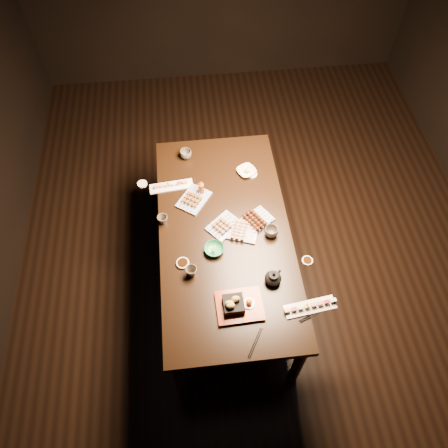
{
  "coord_description": "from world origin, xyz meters",
  "views": [
    {
      "loc": [
        -0.48,
        -1.88,
        3.25
      ],
      "look_at": [
        -0.29,
        -0.19,
        0.77
      ],
      "focal_mm": 35.0,
      "sensor_mm": 36.0,
      "label": 1
    }
  ],
  "objects_px": {
    "tempura_tray": "(240,303)",
    "teacup_far_left": "(163,220)",
    "teapot": "(273,277)",
    "yakitori_plate_left": "(194,198)",
    "condiment_bottle": "(201,187)",
    "yakitori_plate_right": "(242,231)",
    "edamame_bowl_green": "(214,249)",
    "edamame_bowl_cream": "(246,171)",
    "teacup_mid_right": "(271,232)",
    "teacup_far_right": "(186,154)",
    "sushi_platter_far": "(171,185)",
    "yakitori_plate_center": "(224,224)",
    "teacup_near_left": "(191,271)",
    "sushi_platter_near": "(310,306)",
    "dining_table": "(225,259)"
  },
  "relations": [
    {
      "from": "teacup_far_right",
      "to": "condiment_bottle",
      "type": "relative_size",
      "value": 0.68
    },
    {
      "from": "yakitori_plate_right",
      "to": "condiment_bottle",
      "type": "xyz_separation_m",
      "value": [
        -0.25,
        0.38,
        0.04
      ]
    },
    {
      "from": "yakitori_plate_left",
      "to": "edamame_bowl_cream",
      "type": "bearing_deg",
      "value": -26.34
    },
    {
      "from": "teacup_near_left",
      "to": "sushi_platter_near",
      "type": "bearing_deg",
      "value": -23.8
    },
    {
      "from": "edamame_bowl_green",
      "to": "tempura_tray",
      "type": "xyz_separation_m",
      "value": [
        0.12,
        -0.41,
        0.03
      ]
    },
    {
      "from": "yakitori_plate_left",
      "to": "teapot",
      "type": "relative_size",
      "value": 1.88
    },
    {
      "from": "teacup_near_left",
      "to": "teacup_far_left",
      "type": "bearing_deg",
      "value": 111.69
    },
    {
      "from": "edamame_bowl_green",
      "to": "teacup_near_left",
      "type": "distance_m",
      "value": 0.22
    },
    {
      "from": "yakitori_plate_left",
      "to": "teacup_far_left",
      "type": "bearing_deg",
      "value": 163.1
    },
    {
      "from": "yakitori_plate_right",
      "to": "teacup_near_left",
      "type": "distance_m",
      "value": 0.46
    },
    {
      "from": "edamame_bowl_cream",
      "to": "teacup_mid_right",
      "type": "xyz_separation_m",
      "value": [
        0.09,
        -0.57,
        0.02
      ]
    },
    {
      "from": "tempura_tray",
      "to": "teacup_mid_right",
      "type": "bearing_deg",
      "value": 58.97
    },
    {
      "from": "yakitori_plate_right",
      "to": "teacup_far_right",
      "type": "bearing_deg",
      "value": 133.75
    },
    {
      "from": "teapot",
      "to": "teacup_mid_right",
      "type": "bearing_deg",
      "value": 42.24
    },
    {
      "from": "yakitori_plate_center",
      "to": "yakitori_plate_right",
      "type": "height_order",
      "value": "yakitori_plate_center"
    },
    {
      "from": "edamame_bowl_green",
      "to": "teacup_far_left",
      "type": "bearing_deg",
      "value": 140.65
    },
    {
      "from": "sushi_platter_near",
      "to": "yakitori_plate_center",
      "type": "xyz_separation_m",
      "value": [
        -0.46,
        0.66,
        0.01
      ]
    },
    {
      "from": "teapot",
      "to": "teacup_far_left",
      "type": "bearing_deg",
      "value": 101.99
    },
    {
      "from": "teapot",
      "to": "teacup_near_left",
      "type": "bearing_deg",
      "value": 128.16
    },
    {
      "from": "edamame_bowl_green",
      "to": "teacup_far_left",
      "type": "relative_size",
      "value": 1.82
    },
    {
      "from": "yakitori_plate_center",
      "to": "yakitori_plate_left",
      "type": "xyz_separation_m",
      "value": [
        -0.19,
        0.25,
        0.0
      ]
    },
    {
      "from": "edamame_bowl_cream",
      "to": "teacup_near_left",
      "type": "xyz_separation_m",
      "value": [
        -0.47,
        -0.82,
        0.02
      ]
    },
    {
      "from": "sushi_platter_far",
      "to": "condiment_bottle",
      "type": "distance_m",
      "value": 0.24
    },
    {
      "from": "teacup_far_left",
      "to": "teacup_mid_right",
      "type": "bearing_deg",
      "value": -14.13
    },
    {
      "from": "tempura_tray",
      "to": "teacup_far_left",
      "type": "relative_size",
      "value": 3.99
    },
    {
      "from": "sushi_platter_far",
      "to": "teacup_near_left",
      "type": "relative_size",
      "value": 4.3
    },
    {
      "from": "teacup_far_right",
      "to": "sushi_platter_near",
      "type": "bearing_deg",
      "value": -63.08
    },
    {
      "from": "sushi_platter_far",
      "to": "teacup_far_right",
      "type": "xyz_separation_m",
      "value": [
        0.13,
        0.28,
        0.02
      ]
    },
    {
      "from": "sushi_platter_far",
      "to": "condiment_bottle",
      "type": "relative_size",
      "value": 2.4
    },
    {
      "from": "teacup_far_right",
      "to": "edamame_bowl_green",
      "type": "bearing_deg",
      "value": -81.23
    },
    {
      "from": "dining_table",
      "to": "yakitori_plate_left",
      "type": "relative_size",
      "value": 7.56
    },
    {
      "from": "teapot",
      "to": "yakitori_plate_left",
      "type": "bearing_deg",
      "value": 82.81
    },
    {
      "from": "sushi_platter_near",
      "to": "dining_table",
      "type": "bearing_deg",
      "value": 119.74
    },
    {
      "from": "yakitori_plate_left",
      "to": "tempura_tray",
      "type": "relative_size",
      "value": 0.83
    },
    {
      "from": "sushi_platter_far",
      "to": "edamame_bowl_green",
      "type": "bearing_deg",
      "value": 108.65
    },
    {
      "from": "sushi_platter_near",
      "to": "tempura_tray",
      "type": "relative_size",
      "value": 1.13
    },
    {
      "from": "yakitori_plate_center",
      "to": "yakitori_plate_right",
      "type": "relative_size",
      "value": 1.05
    },
    {
      "from": "teacup_far_right",
      "to": "condiment_bottle",
      "type": "xyz_separation_m",
      "value": [
        0.09,
        -0.37,
        0.03
      ]
    },
    {
      "from": "dining_table",
      "to": "yakitori_plate_center",
      "type": "distance_m",
      "value": 0.41
    },
    {
      "from": "yakitori_plate_left",
      "to": "teacup_far_left",
      "type": "relative_size",
      "value": 3.32
    },
    {
      "from": "yakitori_plate_right",
      "to": "teacup_mid_right",
      "type": "xyz_separation_m",
      "value": [
        0.19,
        -0.04,
        0.01
      ]
    },
    {
      "from": "yakitori_plate_center",
      "to": "teacup_mid_right",
      "type": "distance_m",
      "value": 0.33
    },
    {
      "from": "teacup_near_left",
      "to": "condiment_bottle",
      "type": "xyz_separation_m",
      "value": [
        0.12,
        0.66,
        0.03
      ]
    },
    {
      "from": "dining_table",
      "to": "edamame_bowl_cream",
      "type": "bearing_deg",
      "value": 48.96
    },
    {
      "from": "edamame_bowl_cream",
      "to": "teacup_mid_right",
      "type": "distance_m",
      "value": 0.58
    },
    {
      "from": "sushi_platter_far",
      "to": "teacup_mid_right",
      "type": "relative_size",
      "value": 3.45
    },
    {
      "from": "edamame_bowl_green",
      "to": "teapot",
      "type": "relative_size",
      "value": 1.03
    },
    {
      "from": "teacup_mid_right",
      "to": "teapot",
      "type": "height_order",
      "value": "teapot"
    },
    {
      "from": "condiment_bottle",
      "to": "yakitori_plate_right",
      "type": "bearing_deg",
      "value": -56.74
    },
    {
      "from": "teapot",
      "to": "yakitori_plate_right",
      "type": "bearing_deg",
      "value": 70.68
    }
  ]
}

